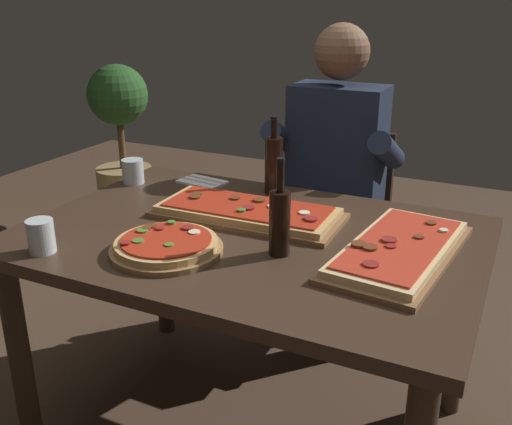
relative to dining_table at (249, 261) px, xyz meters
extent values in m
plane|color=#4C3828|center=(0.00, 0.00, -0.64)|extent=(6.40, 6.40, 0.00)
cube|color=#3D2B1E|center=(0.00, 0.00, 0.08)|extent=(1.40, 0.96, 0.04)
cylinder|color=#3D2B1E|center=(-0.62, -0.40, -0.29)|extent=(0.07, 0.07, 0.70)
cylinder|color=#3D2B1E|center=(-0.62, 0.40, -0.29)|extent=(0.07, 0.07, 0.70)
cylinder|color=#3D2B1E|center=(0.62, 0.40, -0.29)|extent=(0.07, 0.07, 0.70)
cube|color=brown|center=(-0.06, 0.12, 0.10)|extent=(0.63, 0.29, 0.02)
cube|color=tan|center=(-0.06, 0.12, 0.12)|extent=(0.59, 0.26, 0.02)
cube|color=#B72D19|center=(-0.06, 0.12, 0.13)|extent=(0.54, 0.23, 0.01)
cylinder|color=maroon|center=(0.17, 0.08, 0.14)|extent=(0.04, 0.04, 0.01)
cylinder|color=brown|center=(-0.13, 0.16, 0.14)|extent=(0.04, 0.04, 0.01)
cylinder|color=beige|center=(0.02, 0.14, 0.14)|extent=(0.04, 0.04, 0.01)
cylinder|color=maroon|center=(-0.05, 0.09, 0.14)|extent=(0.04, 0.04, 0.01)
cylinder|color=#4C7F2D|center=(-0.06, 0.06, 0.14)|extent=(0.03, 0.03, 0.01)
cylinder|color=#4C7F2D|center=(0.06, 0.11, 0.14)|extent=(0.03, 0.03, 0.01)
cylinder|color=beige|center=(0.13, 0.13, 0.14)|extent=(0.04, 0.04, 0.00)
cylinder|color=maroon|center=(0.00, 0.21, 0.14)|extent=(0.03, 0.03, 0.01)
cylinder|color=brown|center=(-0.27, 0.14, 0.14)|extent=(0.04, 0.04, 0.01)
cylinder|color=brown|center=(0.17, 0.09, 0.14)|extent=(0.04, 0.04, 0.01)
cylinder|color=brown|center=(-0.26, 0.11, 0.14)|extent=(0.04, 0.04, 0.01)
cylinder|color=brown|center=(-0.05, 0.17, 0.14)|extent=(0.04, 0.04, 0.01)
cube|color=brown|center=(0.46, 0.03, 0.10)|extent=(0.33, 0.60, 0.02)
cube|color=#E5C184|center=(0.46, 0.03, 0.12)|extent=(0.30, 0.56, 0.02)
cube|color=red|center=(0.46, 0.03, 0.13)|extent=(0.27, 0.52, 0.01)
cylinder|color=maroon|center=(0.44, -0.01, 0.14)|extent=(0.03, 0.03, 0.00)
cylinder|color=maroon|center=(0.43, 0.03, 0.14)|extent=(0.04, 0.04, 0.01)
cylinder|color=brown|center=(0.39, -0.05, 0.14)|extent=(0.04, 0.04, 0.01)
cylinder|color=brown|center=(0.51, 0.21, 0.14)|extent=(0.03, 0.03, 0.01)
cylinder|color=brown|center=(0.36, -0.04, 0.14)|extent=(0.04, 0.04, 0.01)
cylinder|color=maroon|center=(0.42, -0.15, 0.14)|extent=(0.04, 0.04, 0.01)
cylinder|color=beige|center=(0.55, 0.17, 0.14)|extent=(0.03, 0.03, 0.01)
cylinder|color=brown|center=(0.50, 0.09, 0.14)|extent=(0.03, 0.03, 0.01)
cylinder|color=olive|center=(-0.15, -0.23, 0.10)|extent=(0.32, 0.32, 0.02)
cylinder|color=tan|center=(-0.15, -0.23, 0.12)|extent=(0.29, 0.29, 0.02)
cylinder|color=#B72D19|center=(-0.15, -0.23, 0.13)|extent=(0.26, 0.26, 0.01)
cylinder|color=maroon|center=(-0.20, -0.18, 0.14)|extent=(0.03, 0.03, 0.01)
cylinder|color=maroon|center=(-0.23, -0.31, 0.14)|extent=(0.03, 0.03, 0.01)
cylinder|color=#4C7F2D|center=(-0.11, -0.27, 0.14)|extent=(0.03, 0.03, 0.00)
cylinder|color=#4C7F2D|center=(-0.24, -0.22, 0.14)|extent=(0.03, 0.03, 0.01)
cylinder|color=beige|center=(-0.10, -0.16, 0.14)|extent=(0.03, 0.03, 0.00)
cylinder|color=brown|center=(-0.24, -0.18, 0.14)|extent=(0.04, 0.04, 0.01)
cylinder|color=brown|center=(-0.24, -0.20, 0.14)|extent=(0.03, 0.03, 0.01)
cylinder|color=maroon|center=(-0.13, -0.14, 0.14)|extent=(0.04, 0.04, 0.01)
cylinder|color=#4C7F2D|center=(-0.20, -0.13, 0.14)|extent=(0.02, 0.02, 0.01)
cylinder|color=#4C7F2D|center=(-0.21, -0.28, 0.14)|extent=(0.03, 0.03, 0.00)
cylinder|color=black|center=(0.15, -0.10, 0.19)|extent=(0.06, 0.06, 0.19)
cylinder|color=black|center=(0.15, -0.10, 0.32)|extent=(0.02, 0.02, 0.08)
cylinder|color=black|center=(0.15, -0.10, 0.37)|extent=(0.02, 0.02, 0.01)
cylinder|color=black|center=(-0.09, 0.39, 0.20)|extent=(0.07, 0.07, 0.21)
cylinder|color=black|center=(-0.09, 0.39, 0.34)|extent=(0.02, 0.02, 0.07)
cylinder|color=black|center=(-0.09, 0.39, 0.37)|extent=(0.03, 0.03, 0.01)
cylinder|color=silver|center=(-0.47, -0.38, 0.14)|extent=(0.08, 0.08, 0.10)
cylinder|color=silver|center=(-0.63, 0.26, 0.14)|extent=(0.08, 0.08, 0.09)
cylinder|color=silver|center=(-0.63, 0.26, 0.11)|extent=(0.07, 0.07, 0.04)
cube|color=white|center=(-0.39, 0.37, 0.10)|extent=(0.19, 0.13, 0.01)
cube|color=silver|center=(-0.39, 0.36, 0.10)|extent=(0.17, 0.04, 0.00)
cube|color=silver|center=(-0.39, 0.39, 0.10)|extent=(0.17, 0.04, 0.00)
cube|color=black|center=(0.02, 0.78, -0.21)|extent=(0.44, 0.44, 0.04)
cube|color=black|center=(0.02, 0.98, 0.02)|extent=(0.40, 0.04, 0.42)
cylinder|color=black|center=(-0.17, 0.59, -0.44)|extent=(0.04, 0.04, 0.41)
cylinder|color=black|center=(0.21, 0.59, -0.44)|extent=(0.04, 0.04, 0.41)
cylinder|color=black|center=(-0.17, 0.97, -0.44)|extent=(0.04, 0.04, 0.41)
cylinder|color=black|center=(0.21, 0.97, -0.44)|extent=(0.04, 0.04, 0.41)
cylinder|color=#23232D|center=(-0.08, 0.60, -0.42)|extent=(0.11, 0.11, 0.45)
cylinder|color=#23232D|center=(0.12, 0.60, -0.42)|extent=(0.11, 0.11, 0.45)
cube|color=#23232D|center=(0.02, 0.68, -0.13)|extent=(0.34, 0.40, 0.12)
cube|color=#1E283D|center=(0.02, 0.78, 0.19)|extent=(0.38, 0.22, 0.52)
sphere|color=brown|center=(0.02, 0.78, 0.58)|extent=(0.22, 0.22, 0.22)
cylinder|color=#1E283D|center=(-0.20, 0.73, 0.21)|extent=(0.09, 0.31, 0.21)
cylinder|color=#1E283D|center=(0.24, 0.73, 0.21)|extent=(0.09, 0.31, 0.21)
cylinder|color=tan|center=(-1.69, 1.51, -0.48)|extent=(0.37, 0.37, 0.34)
cylinder|color=brown|center=(-1.69, 1.51, -0.14)|extent=(0.04, 0.04, 0.33)
sphere|color=#285623|center=(-1.69, 1.51, 0.18)|extent=(0.39, 0.39, 0.39)
camera|label=1|loc=(0.74, -1.48, 0.79)|focal=40.78mm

